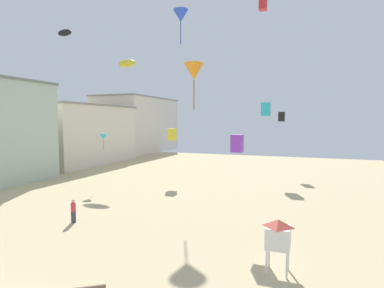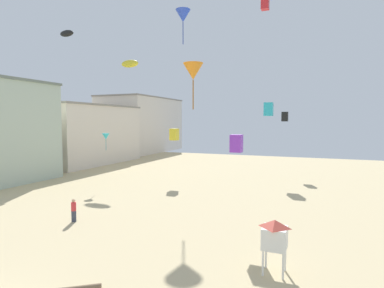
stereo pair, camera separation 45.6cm
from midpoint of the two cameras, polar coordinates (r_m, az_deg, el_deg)
name	(u,v)px [view 1 (the left image)]	position (r m, az deg, el deg)	size (l,w,h in m)	color
boardwalk_hotel_mid	(70,134)	(58.54, -21.25, 1.68)	(14.88, 19.11, 9.91)	silver
boardwalk_hotel_far	(137,125)	(76.48, -9.93, 3.43)	(11.46, 21.94, 12.70)	silver
kite_flyer	(73,210)	(24.30, -21.06, -10.95)	(0.34, 0.34, 1.64)	#383D4C
lifeguard_stand	(278,234)	(15.85, 14.38, -15.44)	(1.10, 1.10, 2.55)	white
kite_cyan_box	(266,109)	(40.89, 12.79, 6.10)	(1.05, 1.05, 1.66)	#2DB7CC
kite_cyan_delta	(103,137)	(36.14, -15.97, 1.30)	(0.82, 0.82, 1.87)	#2DB7CC
kite_black_box	(282,117)	(45.34, 15.51, 4.75)	(0.83, 0.83, 1.30)	black
kite_yellow_parafoil	(127,63)	(45.51, -11.92, 13.97)	(2.65, 0.74, 1.03)	yellow
kite_red_box	(263,4)	(36.31, 12.25, 23.34)	(0.77, 0.77, 1.20)	red
kite_yellow_box	(172,134)	(37.55, -3.97, 1.72)	(0.88, 0.88, 1.38)	yellow
kite_purple_box	(237,143)	(21.11, 7.49, 0.11)	(0.74, 0.74, 1.16)	purple
kite_blue_delta	(181,16)	(39.31, -2.40, 22.00)	(1.72, 1.72, 3.91)	blue
kite_black_parafoil	(65,33)	(32.08, -22.29, 18.01)	(1.50, 0.42, 0.58)	black
kite_orange_delta	(194,72)	(21.19, -0.28, 12.88)	(1.32, 1.32, 3.01)	orange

